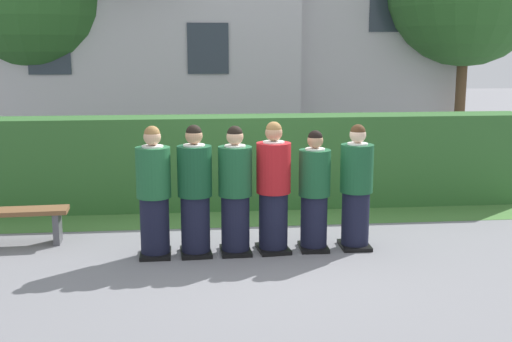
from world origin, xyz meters
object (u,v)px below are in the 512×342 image
(student_in_red_blazer, at_px, (273,190))
(student_front_row_5, at_px, (356,190))
(student_front_row_0, at_px, (154,195))
(student_front_row_2, at_px, (235,193))
(wooden_bench, at_px, (14,219))
(student_front_row_4, at_px, (314,194))
(student_front_row_1, at_px, (195,194))

(student_in_red_blazer, height_order, student_front_row_5, student_in_red_blazer)
(student_front_row_0, distance_m, student_in_red_blazer, 1.50)
(student_in_red_blazer, bearing_deg, student_front_row_2, -176.93)
(student_front_row_2, height_order, wooden_bench, student_front_row_2)
(student_front_row_2, relative_size, student_front_row_4, 1.05)
(student_front_row_1, relative_size, student_front_row_5, 1.02)
(student_front_row_5, bearing_deg, student_front_row_0, -178.13)
(student_front_row_0, xyz_separation_m, student_front_row_4, (2.02, 0.07, -0.04))
(student_front_row_4, xyz_separation_m, wooden_bench, (-3.90, 0.59, -0.39))
(student_front_row_5, xyz_separation_m, wooden_bench, (-4.45, 0.58, -0.42))
(student_front_row_5, bearing_deg, student_front_row_4, -178.17)
(student_front_row_2, xyz_separation_m, student_in_red_blazer, (0.49, 0.03, 0.02))
(student_front_row_1, height_order, student_front_row_4, student_front_row_1)
(student_front_row_4, relative_size, wooden_bench, 1.10)
(student_front_row_0, relative_size, student_front_row_1, 1.00)
(wooden_bench, bearing_deg, student_front_row_1, -15.31)
(student_in_red_blazer, xyz_separation_m, wooden_bench, (-3.37, 0.61, -0.45))
(student_front_row_5, distance_m, wooden_bench, 4.51)
(student_front_row_2, xyz_separation_m, wooden_bench, (-2.88, 0.64, -0.43))
(student_front_row_0, relative_size, student_front_row_5, 1.01)
(wooden_bench, bearing_deg, student_front_row_0, -19.41)
(student_front_row_0, relative_size, student_front_row_4, 1.06)
(student_front_row_2, height_order, student_front_row_4, student_front_row_2)
(student_in_red_blazer, bearing_deg, student_front_row_4, 2.15)
(student_front_row_0, height_order, student_in_red_blazer, student_in_red_blazer)
(student_front_row_0, bearing_deg, student_front_row_4, 1.89)
(student_front_row_4, bearing_deg, student_in_red_blazer, -177.85)
(student_front_row_2, bearing_deg, student_front_row_4, 2.59)
(wooden_bench, bearing_deg, student_front_row_2, -12.52)
(student_in_red_blazer, xyz_separation_m, student_front_row_5, (1.08, 0.04, -0.03))
(student_in_red_blazer, distance_m, student_front_row_4, 0.53)
(wooden_bench, bearing_deg, student_front_row_5, -7.39)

